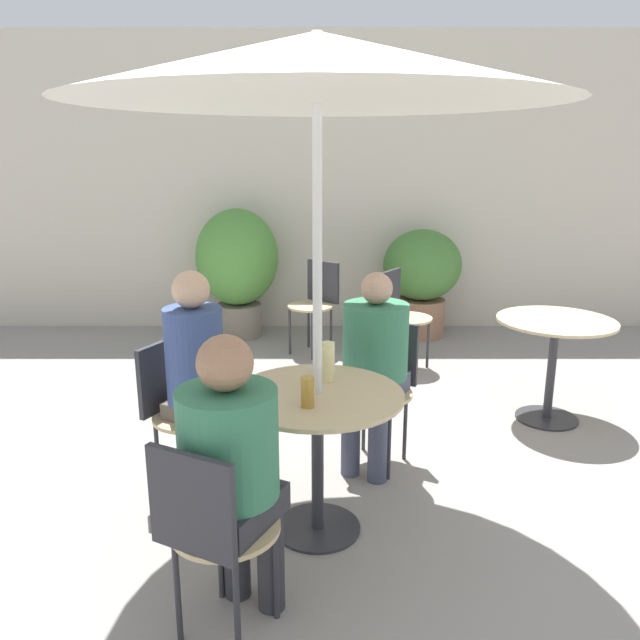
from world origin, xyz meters
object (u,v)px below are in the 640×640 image
object	(u,v)px
cafe_table_near	(320,425)
beer_glass_0	(310,392)
potted_plant_0	(240,263)
seated_person_0	(376,356)
seated_person_1	(199,365)
bistro_chair_4	(319,297)
seated_person_2	(234,459)
bistro_chair_2	(213,524)
potted_plant_1	(424,274)
bistro_chair_0	(385,378)
bistro_chair_1	(180,402)
cafe_table_far	(557,344)
beer_glass_1	(330,362)
bistro_chair_3	(401,309)
umbrella	(320,68)

from	to	relation	value
cafe_table_near	beer_glass_0	size ratio (longest dim) A/B	5.86
potted_plant_0	seated_person_0	bearing A→B (deg)	-67.78
seated_person_0	seated_person_1	distance (m)	1.00
bistro_chair_4	seated_person_2	xyz separation A→B (m)	(-0.30, -3.53, 0.19)
potted_plant_0	cafe_table_near	bearing A→B (deg)	-76.53
bistro_chair_2	potted_plant_1	bearing A→B (deg)	-81.75
bistro_chair_0	potted_plant_1	bearing A→B (deg)	103.36
potted_plant_0	seated_person_2	bearing A→B (deg)	-82.99
bistro_chair_4	seated_person_1	bearing A→B (deg)	-64.73
bistro_chair_1	beer_glass_0	world-z (taller)	beer_glass_0
cafe_table_far	seated_person_2	xyz separation A→B (m)	(-1.95, -1.97, 0.15)
potted_plant_0	potted_plant_1	xyz separation A→B (m)	(1.86, 0.01, -0.11)
cafe_table_far	bistro_chair_2	size ratio (longest dim) A/B	0.93
bistro_chair_2	beer_glass_1	world-z (taller)	beer_glass_1
seated_person_0	beer_glass_1	size ratio (longest dim) A/B	5.99
bistro_chair_0	bistro_chair_3	size ratio (longest dim) A/B	1.00
cafe_table_far	beer_glass_1	size ratio (longest dim) A/B	4.00
bistro_chair_2	seated_person_1	bearing A→B (deg)	-50.19
bistro_chair_0	potted_plant_0	bearing A→B (deg)	141.50
cafe_table_near	bistro_chair_3	world-z (taller)	bistro_chair_3
seated_person_1	cafe_table_near	bearing A→B (deg)	-90.00
cafe_table_far	bistro_chair_1	bearing A→B (deg)	-158.31
seated_person_1	cafe_table_far	bearing A→B (deg)	-38.74
bistro_chair_1	bistro_chair_3	bearing A→B (deg)	-8.06
seated_person_2	beer_glass_0	bearing A→B (deg)	-93.93
bistro_chair_4	potted_plant_0	bearing A→B (deg)	-174.65
bistro_chair_2	beer_glass_0	bearing A→B (deg)	-93.09
cafe_table_near	bistro_chair_2	size ratio (longest dim) A/B	0.97
seated_person_2	potted_plant_0	bearing A→B (deg)	-55.90
bistro_chair_4	bistro_chair_3	bearing A→B (deg)	6.27
seated_person_0	umbrella	xyz separation A→B (m)	(-0.32, -0.63, 1.47)
seated_person_1	umbrella	xyz separation A→B (m)	(0.63, -0.32, 1.42)
bistro_chair_3	seated_person_2	world-z (taller)	seated_person_2
seated_person_1	umbrella	distance (m)	1.59
bistro_chair_2	beer_glass_0	size ratio (longest dim) A/B	6.05
bistro_chair_3	potted_plant_0	xyz separation A→B (m)	(-1.51, 0.98, 0.23)
bistro_chair_3	beer_glass_0	distance (m)	2.73
bistro_chair_1	beer_glass_1	distance (m)	0.90
bistro_chair_1	potted_plant_1	xyz separation A→B (m)	(1.80, 3.05, 0.12)
seated_person_0	potted_plant_1	distance (m)	2.90
cafe_table_far	bistro_chair_3	bearing A→B (deg)	130.12
potted_plant_0	potted_plant_1	bearing A→B (deg)	0.26
cafe_table_far	seated_person_0	distance (m)	1.49
bistro_chair_0	potted_plant_1	world-z (taller)	potted_plant_1
bistro_chair_2	bistro_chair_4	world-z (taller)	same
bistro_chair_2	umbrella	world-z (taller)	umbrella
beer_glass_1	seated_person_1	bearing A→B (deg)	166.88
cafe_table_far	cafe_table_near	bearing A→B (deg)	-140.55
bistro_chair_2	umbrella	xyz separation A→B (m)	(0.39, 0.76, 1.65)
bistro_chair_0	bistro_chair_1	world-z (taller)	same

